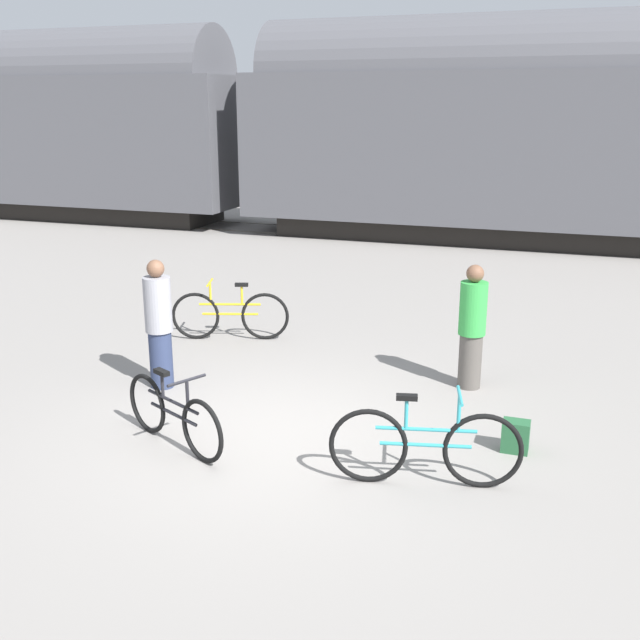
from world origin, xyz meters
The scene contains 10 objects.
ground_plane centered at (0.00, 0.00, 0.00)m, with size 80.00×80.00×0.00m, color gray.
freight_train centered at (0.00, 13.00, 3.00)m, with size 36.57×2.95×5.68m.
rail_near centered at (0.00, 12.28, 0.01)m, with size 48.57×0.07×0.01m, color #4C4238.
rail_far centered at (0.00, 13.72, 0.01)m, with size 48.57×0.07×0.01m, color #4C4238.
bicycle_yellow centered at (-1.99, 2.99, 0.39)m, with size 1.74×0.62×0.92m.
bicycle_teal centered at (1.79, -0.57, 0.40)m, with size 1.80×0.53×0.95m.
bicycle_black centered at (-0.90, -0.62, 0.36)m, with size 1.55×0.79×0.84m.
person_in_grey centered at (-1.93, 0.87, 0.84)m, with size 0.34×0.34×1.67m.
person_in_green centered at (1.81, 2.16, 0.80)m, with size 0.34×0.34×1.61m.
backpack centered at (2.54, 0.45, 0.17)m, with size 0.28×0.20×0.34m.
Camera 1 is at (2.97, -7.01, 3.53)m, focal length 42.00 mm.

